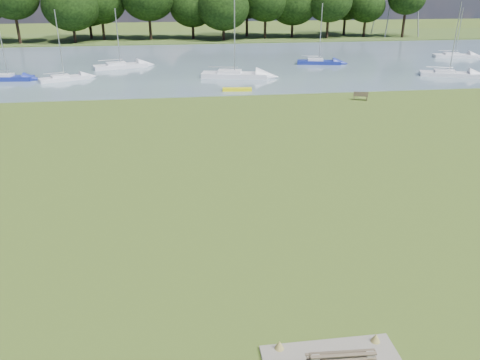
{
  "coord_description": "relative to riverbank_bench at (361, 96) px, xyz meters",
  "views": [
    {
      "loc": [
        -4.22,
        -23.65,
        10.72
      ],
      "look_at": [
        -1.31,
        -2.0,
        1.29
      ],
      "focal_mm": 35.0,
      "sensor_mm": 36.0,
      "label": 1
    }
  ],
  "objects": [
    {
      "name": "sailboat_6",
      "position": [
        23.3,
        23.25,
        0.03
      ],
      "size": [
        6.24,
        2.7,
        6.92
      ],
      "rotation": [
        0.0,
        0.0,
        -0.17
      ],
      "color": "silver",
      "rests_on": "river"
    },
    {
      "name": "ground",
      "position": [
        -13.11,
        -18.6,
        -0.42
      ],
      "size": [
        220.0,
        220.0,
        0.0
      ],
      "primitive_type": "plane",
      "color": "brown"
    },
    {
      "name": "sailboat_3",
      "position": [
        -10.69,
        12.47,
        0.14
      ],
      "size": [
        7.97,
        3.85,
        10.08
      ],
      "rotation": [
        0.0,
        0.0,
        -0.23
      ],
      "color": "silver",
      "rests_on": "river"
    },
    {
      "name": "sailboat_1",
      "position": [
        -24.56,
        20.64,
        0.08
      ],
      "size": [
        7.0,
        3.83,
        7.32
      ],
      "rotation": [
        0.0,
        0.0,
        0.31
      ],
      "color": "silver",
      "rests_on": "river"
    },
    {
      "name": "river",
      "position": [
        -13.11,
        23.4,
        -0.42
      ],
      "size": [
        220.0,
        40.0,
        0.1
      ],
      "primitive_type": "cube",
      "color": "slate",
      "rests_on": "ground"
    },
    {
      "name": "sailboat_2",
      "position": [
        14.7,
        9.96,
        0.05
      ],
      "size": [
        6.8,
        4.03,
        8.35
      ],
      "rotation": [
        0.0,
        0.0,
        -0.36
      ],
      "color": "silver",
      "rests_on": "river"
    },
    {
      "name": "kayak",
      "position": [
        -11.22,
        5.4,
        -0.22
      ],
      "size": [
        3.06,
        0.96,
        0.3
      ],
      "primitive_type": "cube",
      "rotation": [
        0.0,
        0.0,
        -0.09
      ],
      "color": "yellow",
      "rests_on": "river"
    },
    {
      "name": "sailboat_5",
      "position": [
        -36.42,
        14.21,
        0.1
      ],
      "size": [
        5.54,
        2.05,
        8.48
      ],
      "rotation": [
        0.0,
        0.0,
        -0.1
      ],
      "color": "navy",
      "rests_on": "river"
    },
    {
      "name": "riverbank_bench",
      "position": [
        0.0,
        0.0,
        0.0
      ],
      "size": [
        1.42,
        0.85,
        0.84
      ],
      "rotation": [
        0.0,
        0.0,
        -0.35
      ],
      "color": "brown",
      "rests_on": "ground"
    },
    {
      "name": "tree_line",
      "position": [
        -26.01,
        49.4,
        6.48
      ],
      "size": [
        117.42,
        9.54,
        11.55
      ],
      "color": "black",
      "rests_on": "far_bank"
    },
    {
      "name": "sailboat_0",
      "position": [
        1.8,
        20.28,
        0.07
      ],
      "size": [
        6.02,
        2.9,
        7.76
      ],
      "rotation": [
        0.0,
        0.0,
        -0.23
      ],
      "color": "navy",
      "rests_on": "river"
    },
    {
      "name": "far_bank",
      "position": [
        -13.11,
        53.4,
        -0.42
      ],
      "size": [
        220.0,
        20.0,
        0.4
      ],
      "primitive_type": "cube",
      "color": "#4C6626",
      "rests_on": "ground"
    },
    {
      "name": "sailboat_4",
      "position": [
        -30.1,
        13.37,
        0.03
      ],
      "size": [
        5.57,
        3.67,
        7.62
      ],
      "rotation": [
        0.0,
        0.0,
        0.43
      ],
      "color": "silver",
      "rests_on": "river"
    }
  ]
}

